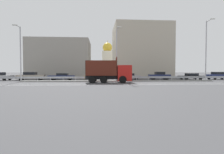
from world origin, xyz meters
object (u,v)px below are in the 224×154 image
object	(u,v)px
median_road_sign	(128,74)
street_lamp_2	(206,48)
parked_car_1	(31,76)
church_tower	(107,60)
parked_car_4	(128,76)
parked_car_7	(219,76)
parked_car_5	(159,76)
parked_car_6	(191,76)
street_lamp_1	(117,52)
parked_car_2	(62,76)
dump_truck	(114,74)
parked_car_3	(96,77)
street_lamp_0	(20,51)

from	to	relation	value
median_road_sign	street_lamp_2	bearing A→B (deg)	-1.21
parked_car_1	church_tower	size ratio (longest dim) A/B	0.40
parked_car_4	parked_car_7	bearing A→B (deg)	-85.37
parked_car_5	parked_car_6	distance (m)	6.21
street_lamp_1	parked_car_2	distance (m)	11.85
dump_truck	parked_car_7	world-z (taller)	dump_truck
dump_truck	parked_car_1	distance (m)	16.43
dump_truck	parked_car_7	xyz separation A→B (m)	(21.56, 7.81, -0.55)
street_lamp_1	parked_car_1	distance (m)	16.49
parked_car_5	parked_car_1	bearing A→B (deg)	94.96
street_lamp_2	parked_car_6	distance (m)	6.73
parked_car_3	parked_car_7	size ratio (longest dim) A/B	0.99
street_lamp_0	parked_car_4	distance (m)	18.85
parked_car_2	parked_car_5	xyz separation A→B (m)	(18.63, -0.03, 0.10)
street_lamp_1	parked_car_4	size ratio (longest dim) A/B	1.70
street_lamp_2	parked_car_6	bearing A→B (deg)	90.67
street_lamp_0	street_lamp_2	distance (m)	30.18
parked_car_7	church_tower	bearing A→B (deg)	-143.97
median_road_sign	parked_car_7	bearing A→B (deg)	14.05
parked_car_2	parked_car_5	world-z (taller)	parked_car_5
parked_car_1	parked_car_6	world-z (taller)	parked_car_1
parked_car_3	church_tower	distance (m)	26.52
dump_truck	street_lamp_0	distance (m)	15.15
dump_truck	street_lamp_1	size ratio (longest dim) A/B	0.80
parked_car_7	parked_car_2	bearing A→B (deg)	-93.47
street_lamp_0	church_tower	size ratio (longest dim) A/B	0.71
parked_car_5	parked_car_6	bearing A→B (deg)	-90.11
parked_car_6	church_tower	size ratio (longest dim) A/B	0.40
dump_truck	street_lamp_2	size ratio (longest dim) A/B	0.67
parked_car_2	parked_car_6	xyz separation A→B (m)	(24.82, -0.48, -0.02)
parked_car_1	parked_car_5	distance (m)	24.07
median_road_sign	parked_car_7	distance (m)	19.55
parked_car_3	parked_car_4	xyz separation A→B (m)	(6.01, 0.09, 0.03)
street_lamp_2	parked_car_1	distance (m)	31.05
dump_truck	parked_car_6	xyz separation A→B (m)	(15.65, 7.44, -0.66)
street_lamp_0	parked_car_7	xyz separation A→B (m)	(36.03, 4.90, -4.00)
parked_car_1	parked_car_6	distance (m)	30.26
parked_car_3	parked_car_5	bearing A→B (deg)	89.40
parked_car_4	parked_car_5	distance (m)	6.17
parked_car_3	median_road_sign	bearing A→B (deg)	47.58
parked_car_7	parked_car_3	bearing A→B (deg)	-92.81
church_tower	parked_car_1	bearing A→B (deg)	-120.26
parked_car_3	parked_car_4	bearing A→B (deg)	89.01
street_lamp_2	parked_car_1	bearing A→B (deg)	171.18
dump_truck	street_lamp_0	xyz separation A→B (m)	(-14.47, 2.91, 3.45)
street_lamp_1	parked_car_7	world-z (taller)	street_lamp_1
parked_car_3	parked_car_4	size ratio (longest dim) A/B	0.95
street_lamp_1	parked_car_7	xyz separation A→B (m)	(20.92, 5.15, -3.98)
street_lamp_0	parked_car_5	world-z (taller)	street_lamp_0
street_lamp_0	church_tower	distance (m)	34.07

